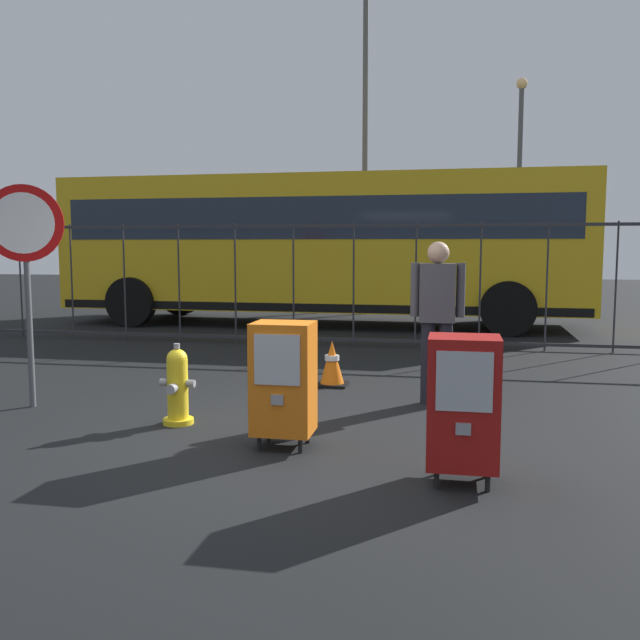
{
  "coord_description": "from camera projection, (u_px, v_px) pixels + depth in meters",
  "views": [
    {
      "loc": [
        1.58,
        -5.42,
        1.63
      ],
      "look_at": [
        0.3,
        1.2,
        0.9
      ],
      "focal_mm": 38.67,
      "sensor_mm": 36.0,
      "label": 1
    }
  ],
  "objects": [
    {
      "name": "ground_plane",
      "position": [
        258.0,
        441.0,
        5.76
      ],
      "size": [
        60.0,
        60.0,
        0.0
      ],
      "primitive_type": "plane",
      "color": "black"
    },
    {
      "name": "bus_near",
      "position": [
        322.0,
        242.0,
        14.2
      ],
      "size": [
        10.54,
        2.9,
        3.0
      ],
      "rotation": [
        0.0,
        0.0,
        -0.01
      ],
      "color": "gold",
      "rests_on": "ground_plane"
    },
    {
      "name": "newspaper_box_primary",
      "position": [
        283.0,
        378.0,
        5.54
      ],
      "size": [
        0.48,
        0.42,
        1.02
      ],
      "color": "black",
      "rests_on": "ground_plane"
    },
    {
      "name": "fire_hydrant",
      "position": [
        177.0,
        386.0,
        6.29
      ],
      "size": [
        0.33,
        0.31,
        0.75
      ],
      "color": "yellow",
      "rests_on": "ground_plane"
    },
    {
      "name": "traffic_cone",
      "position": [
        332.0,
        364.0,
        8.03
      ],
      "size": [
        0.36,
        0.36,
        0.53
      ],
      "color": "black",
      "rests_on": "ground_plane"
    },
    {
      "name": "pedestrian",
      "position": [
        437.0,
        313.0,
        7.03
      ],
      "size": [
        0.55,
        0.22,
        1.67
      ],
      "color": "black",
      "rests_on": "ground_plane"
    },
    {
      "name": "street_light_near_right",
      "position": [
        519.0,
        172.0,
        19.6
      ],
      "size": [
        0.32,
        0.32,
        6.32
      ],
      "color": "#4C4F54",
      "rests_on": "ground_plane"
    },
    {
      "name": "stop_sign",
      "position": [
        25.0,
        249.0,
        6.81
      ],
      "size": [
        0.71,
        0.31,
        2.23
      ],
      "color": "#4C4F54",
      "rests_on": "ground_plane"
    },
    {
      "name": "newspaper_box_secondary",
      "position": [
        463.0,
        402.0,
        4.69
      ],
      "size": [
        0.48,
        0.42,
        1.02
      ],
      "color": "black",
      "rests_on": "ground_plane"
    },
    {
      "name": "street_light_near_left",
      "position": [
        365.0,
        126.0,
        17.13
      ],
      "size": [
        0.32,
        0.32,
        8.03
      ],
      "color": "#4C4F54",
      "rests_on": "ground_plane"
    },
    {
      "name": "fence_barrier",
      "position": [
        354.0,
        284.0,
        11.14
      ],
      "size": [
        18.03,
        0.04,
        2.0
      ],
      "color": "#2D2D33",
      "rests_on": "ground_plane"
    }
  ]
}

